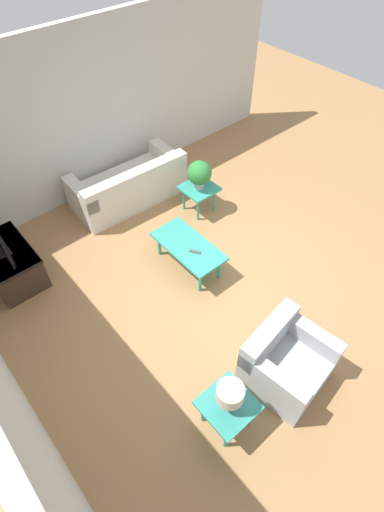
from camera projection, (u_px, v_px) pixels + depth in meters
The scene contains 11 objects.
ground_plane at pixel (227, 277), 5.79m from camera, with size 14.00×14.00×0.00m, color #A87A4C.
wall_right at pixel (99, 110), 6.34m from camera, with size 0.12×7.20×2.70m.
sofa at pixel (129, 186), 6.74m from camera, with size 0.95×1.93×0.76m.
armchair at pixel (285, 361), 4.57m from camera, with size 0.93×0.98×0.78m.
coffee_table at pixel (188, 248), 5.67m from camera, with size 1.11×0.55×0.43m.
side_table_plant at pixel (199, 191), 6.49m from camera, with size 0.53×0.53×0.47m.
side_table_lamp at pixel (228, 407), 4.12m from camera, with size 0.53×0.53×0.47m.
tv_stand_chest at pixel (9, 263), 5.59m from camera, with size 1.04×0.66×0.54m.
potted_plant at pixel (199, 174), 6.24m from camera, with size 0.39×0.39×0.48m.
table_lamp at pixel (230, 395), 3.89m from camera, with size 0.28×0.28×0.36m.
remote_control at pixel (195, 252), 5.53m from camera, with size 0.16×0.12×0.02m.
Camera 1 is at (-2.43, 2.76, 4.51)m, focal length 28.00 mm.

